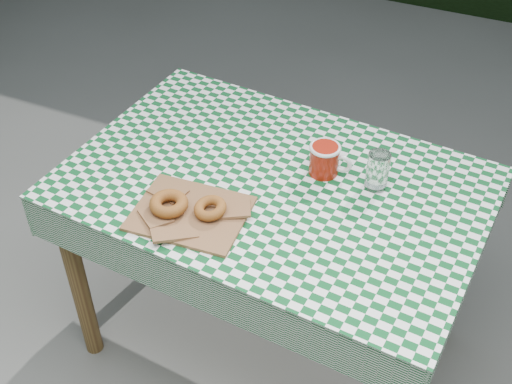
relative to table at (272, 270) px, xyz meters
The scene contains 8 objects.
ground 0.42m from the table, 140.34° to the left, with size 60.00×60.00×0.00m, color #595953.
table is the anchor object (origin of this frame).
tablecloth 0.38m from the table, 90.00° to the left, with size 1.22×0.82×0.01m, color #0B481F.
paper_bag 0.48m from the table, 124.73° to the right, with size 0.31×0.25×0.02m, color brown.
bagel_front 0.53m from the table, 131.44° to the right, with size 0.11×0.11×0.03m, color brown.
bagel_back 0.47m from the table, 115.98° to the right, with size 0.09×0.09×0.03m, color brown.
coffee_mug 0.46m from the table, 40.48° to the left, with size 0.17×0.17×0.10m, color maroon, non-canonical shape.
drinking_glass 0.53m from the table, 20.13° to the left, with size 0.06×0.06×0.12m, color white.
Camera 1 is at (0.72, -1.52, 2.02)m, focal length 46.74 mm.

